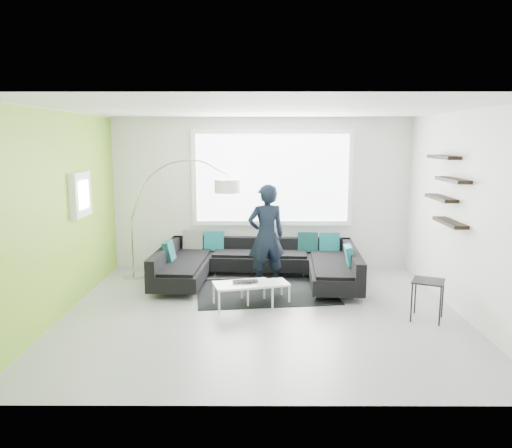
{
  "coord_description": "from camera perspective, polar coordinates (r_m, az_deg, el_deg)",
  "views": [
    {
      "loc": [
        -0.07,
        -6.72,
        2.43
      ],
      "look_at": [
        -0.09,
        0.9,
        1.11
      ],
      "focal_mm": 35.0,
      "sensor_mm": 36.0,
      "label": 1
    }
  ],
  "objects": [
    {
      "name": "room_shell",
      "position": [
        6.96,
        1.07,
        4.73
      ],
      "size": [
        5.54,
        5.04,
        2.82
      ],
      "color": "silver",
      "rests_on": "ground"
    },
    {
      "name": "coffee_table",
      "position": [
        7.43,
        -0.21,
        -7.83
      ],
      "size": [
        1.18,
        0.87,
        0.35
      ],
      "primitive_type": "cube",
      "rotation": [
        0.0,
        0.0,
        0.27
      ],
      "color": "white",
      "rests_on": "ground"
    },
    {
      "name": "sectional_sofa",
      "position": [
        8.41,
        0.22,
        -4.73
      ],
      "size": [
        3.41,
        2.23,
        0.71
      ],
      "rotation": [
        0.0,
        0.0,
        -0.06
      ],
      "color": "black",
      "rests_on": "ground"
    },
    {
      "name": "person",
      "position": [
        8.12,
        1.17,
        -1.4
      ],
      "size": [
        0.84,
        0.74,
        1.7
      ],
      "primitive_type": "imported",
      "rotation": [
        0.0,
        0.0,
        3.42
      ],
      "color": "black",
      "rests_on": "ground"
    },
    {
      "name": "rug",
      "position": [
        8.04,
        1.07,
        -7.71
      ],
      "size": [
        2.32,
        1.81,
        0.01
      ],
      "primitive_type": "cube",
      "rotation": [
        0.0,
        0.0,
        0.12
      ],
      "color": "black",
      "rests_on": "ground"
    },
    {
      "name": "ground",
      "position": [
        7.15,
        0.74,
        -10.03
      ],
      "size": [
        5.5,
        5.5,
        0.0
      ],
      "primitive_type": "plane",
      "color": "gray",
      "rests_on": "ground"
    },
    {
      "name": "laptop",
      "position": [
        7.26,
        -1.16,
        -6.72
      ],
      "size": [
        0.45,
        0.36,
        0.03
      ],
      "primitive_type": "imported",
      "rotation": [
        0.0,
        0.0,
        0.16
      ],
      "color": "black",
      "rests_on": "coffee_table"
    },
    {
      "name": "arc_lamp",
      "position": [
        8.88,
        -14.1,
        0.51
      ],
      "size": [
        2.0,
        0.87,
        2.07
      ],
      "primitive_type": null,
      "rotation": [
        0.0,
        0.0,
        -0.12
      ],
      "color": "silver",
      "rests_on": "ground"
    },
    {
      "name": "side_table",
      "position": [
        7.17,
        18.99,
        -8.22
      ],
      "size": [
        0.53,
        0.53,
        0.55
      ],
      "primitive_type": "cube",
      "rotation": [
        0.0,
        0.0,
        -0.43
      ],
      "color": "black",
      "rests_on": "ground"
    }
  ]
}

